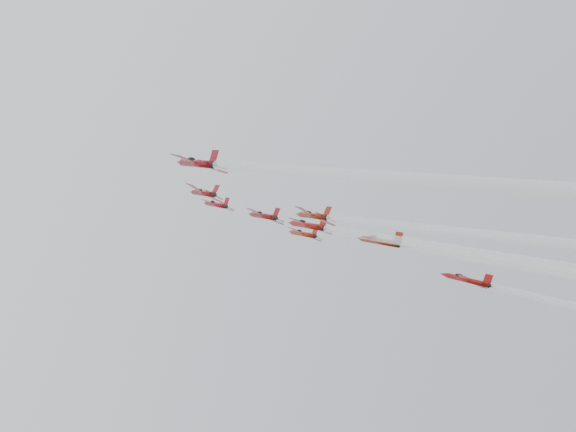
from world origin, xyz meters
TOP-DOWN VIEW (x-y plane):
  - jet_lead at (-2.95, 25.65)m, footprint 9.14×11.65m
  - jet_row2_left at (-12.54, 15.34)m, footprint 9.61×12.25m
  - jet_row2_center at (0.99, 11.97)m, footprint 9.79×12.47m
  - jet_row2_right at (14.13, 14.08)m, footprint 9.46×12.06m
  - jet_center at (2.98, -43.62)m, footprint 10.43×97.53m
  - jet_rear_farleft at (-30.83, -54.17)m, footprint 9.75×91.24m
  - jet_rear_left at (-6.54, -48.10)m, footprint 8.51×79.56m

SIDE VIEW (x-z plane):
  - jet_rear_farleft at x=-30.83m, z-range 86.09..142.06m
  - jet_rear_left at x=-6.54m, z-range 93.35..142.16m
  - jet_center at x=2.98m, z-range 90.54..150.38m
  - jet_row2_center at x=0.99m, z-range 150.16..158.28m
  - jet_row2_right at x=14.13m, z-range 151.57..159.42m
  - jet_row2_left at x=-12.54m, z-range 152.28..160.25m
  - jet_lead at x=-2.95m, z-range 158.72..166.30m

